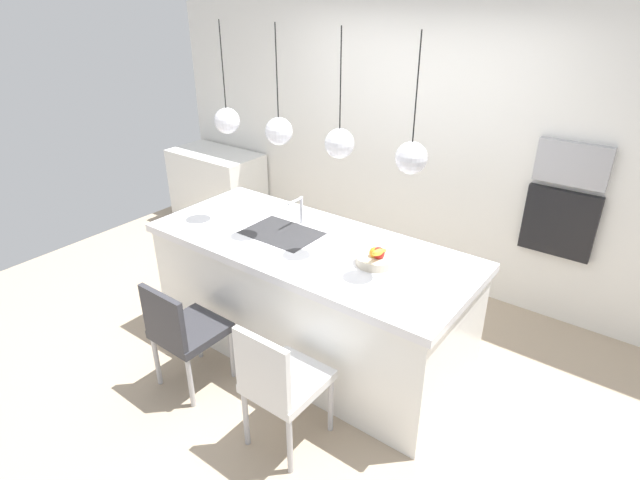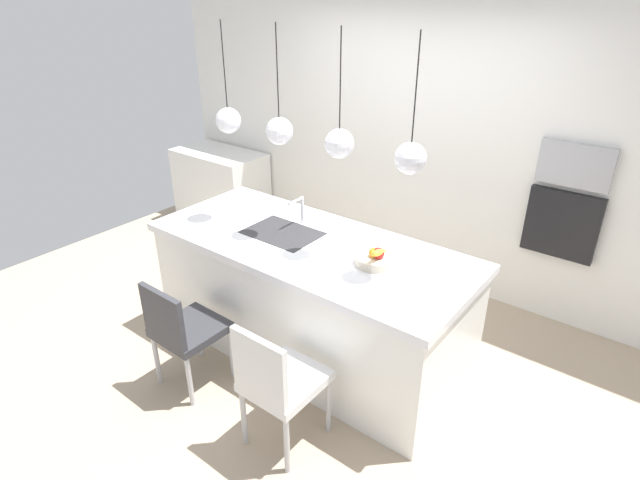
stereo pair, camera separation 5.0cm
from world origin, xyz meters
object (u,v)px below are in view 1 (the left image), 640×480
at_px(fruit_bowl, 376,258).
at_px(microwave, 573,164).
at_px(oven, 559,223).
at_px(chair_near, 183,330).
at_px(chair_middle, 280,381).

distance_m(fruit_bowl, microwave, 1.80).
relative_size(oven, chair_near, 0.66).
height_order(fruit_bowl, oven, oven).
height_order(chair_near, chair_middle, chair_middle).
xyz_separation_m(fruit_bowl, oven, (0.80, 1.56, -0.09)).
distance_m(chair_near, chair_middle, 0.90).
xyz_separation_m(fruit_bowl, chair_near, (-1.00, -0.89, -0.51)).
xyz_separation_m(microwave, oven, (0.00, 0.00, -0.50)).
bearing_deg(chair_near, oven, 53.84).
bearing_deg(chair_near, chair_middle, -0.37).
bearing_deg(oven, chair_middle, -110.03).
xyz_separation_m(chair_near, chair_middle, (0.90, -0.01, 0.02)).
relative_size(microwave, chair_near, 0.63).
height_order(microwave, chair_near, microwave).
bearing_deg(oven, fruit_bowl, -116.96).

